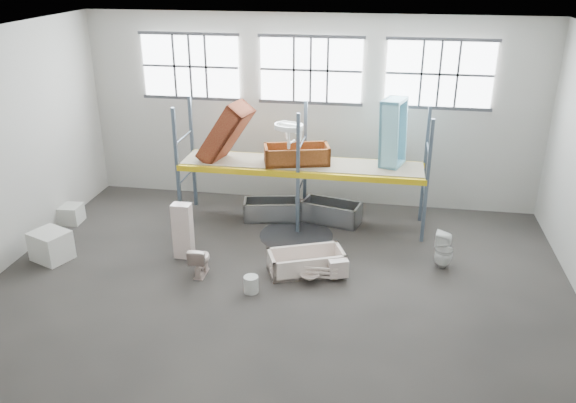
% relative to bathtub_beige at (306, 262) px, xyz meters
% --- Properties ---
extents(floor, '(12.00, 10.00, 0.10)m').
position_rel_bathtub_beige_xyz_m(floor, '(-0.48, -1.00, -0.28)').
color(floor, '#46403B').
rests_on(floor, ground).
extents(ceiling, '(12.00, 10.00, 0.10)m').
position_rel_bathtub_beige_xyz_m(ceiling, '(-0.48, -1.00, 4.82)').
color(ceiling, silver).
rests_on(ceiling, ground).
extents(wall_back, '(12.00, 0.10, 5.00)m').
position_rel_bathtub_beige_xyz_m(wall_back, '(-0.48, 4.05, 2.27)').
color(wall_back, '#B3B0A5').
rests_on(wall_back, ground).
extents(wall_front, '(12.00, 0.10, 5.00)m').
position_rel_bathtub_beige_xyz_m(wall_front, '(-0.48, -6.05, 2.27)').
color(wall_front, '#A7A49A').
rests_on(wall_front, ground).
extents(window_left, '(2.60, 0.04, 1.60)m').
position_rel_bathtub_beige_xyz_m(window_left, '(-3.68, 3.94, 3.37)').
color(window_left, white).
rests_on(window_left, wall_back).
extents(window_mid, '(2.60, 0.04, 1.60)m').
position_rel_bathtub_beige_xyz_m(window_mid, '(-0.48, 3.94, 3.37)').
color(window_mid, white).
rests_on(window_mid, wall_back).
extents(window_right, '(2.60, 0.04, 1.60)m').
position_rel_bathtub_beige_xyz_m(window_right, '(2.72, 3.94, 3.37)').
color(window_right, white).
rests_on(window_right, wall_back).
extents(rack_upright_la, '(0.08, 0.08, 3.00)m').
position_rel_bathtub_beige_xyz_m(rack_upright_la, '(-3.48, 1.90, 1.27)').
color(rack_upright_la, slate).
rests_on(rack_upright_la, floor).
extents(rack_upright_lb, '(0.08, 0.08, 3.00)m').
position_rel_bathtub_beige_xyz_m(rack_upright_lb, '(-3.48, 3.10, 1.27)').
color(rack_upright_lb, slate).
rests_on(rack_upright_lb, floor).
extents(rack_upright_ma, '(0.08, 0.08, 3.00)m').
position_rel_bathtub_beige_xyz_m(rack_upright_ma, '(-0.48, 1.90, 1.27)').
color(rack_upright_ma, slate).
rests_on(rack_upright_ma, floor).
extents(rack_upright_mb, '(0.08, 0.08, 3.00)m').
position_rel_bathtub_beige_xyz_m(rack_upright_mb, '(-0.48, 3.10, 1.27)').
color(rack_upright_mb, slate).
rests_on(rack_upright_mb, floor).
extents(rack_upright_ra, '(0.08, 0.08, 3.00)m').
position_rel_bathtub_beige_xyz_m(rack_upright_ra, '(2.52, 1.90, 1.27)').
color(rack_upright_ra, slate).
rests_on(rack_upright_ra, floor).
extents(rack_upright_rb, '(0.08, 0.08, 3.00)m').
position_rel_bathtub_beige_xyz_m(rack_upright_rb, '(2.52, 3.10, 1.27)').
color(rack_upright_rb, slate).
rests_on(rack_upright_rb, floor).
extents(rack_beam_front, '(6.00, 0.10, 0.14)m').
position_rel_bathtub_beige_xyz_m(rack_beam_front, '(-0.48, 1.90, 1.27)').
color(rack_beam_front, yellow).
rests_on(rack_beam_front, floor).
extents(rack_beam_back, '(6.00, 0.10, 0.14)m').
position_rel_bathtub_beige_xyz_m(rack_beam_back, '(-0.48, 3.10, 1.27)').
color(rack_beam_back, yellow).
rests_on(rack_beam_back, floor).
extents(shelf_deck, '(5.90, 1.10, 0.03)m').
position_rel_bathtub_beige_xyz_m(shelf_deck, '(-0.48, 2.50, 1.35)').
color(shelf_deck, gray).
rests_on(shelf_deck, floor).
extents(wet_patch, '(1.80, 1.80, 0.00)m').
position_rel_bathtub_beige_xyz_m(wet_patch, '(-0.48, 1.70, -0.23)').
color(wet_patch, black).
rests_on(wet_patch, floor).
extents(bathtub_beige, '(1.76, 1.29, 0.47)m').
position_rel_bathtub_beige_xyz_m(bathtub_beige, '(0.00, 0.00, 0.00)').
color(bathtub_beige, beige).
rests_on(bathtub_beige, floor).
extents(cistern_spare, '(0.44, 0.32, 0.38)m').
position_rel_bathtub_beige_xyz_m(cistern_spare, '(0.72, -0.26, 0.05)').
color(cistern_spare, beige).
rests_on(cistern_spare, bathtub_beige).
extents(sink_in_tub, '(0.42, 0.42, 0.14)m').
position_rel_bathtub_beige_xyz_m(sink_in_tub, '(0.14, -0.47, -0.07)').
color(sink_in_tub, beige).
rests_on(sink_in_tub, bathtub_beige).
extents(toilet_beige, '(0.38, 0.67, 0.68)m').
position_rel_bathtub_beige_xyz_m(toilet_beige, '(-2.21, -0.50, 0.10)').
color(toilet_beige, beige).
rests_on(toilet_beige, floor).
extents(cistern_tall, '(0.42, 0.28, 1.29)m').
position_rel_bathtub_beige_xyz_m(cistern_tall, '(-2.81, 0.20, 0.41)').
color(cistern_tall, beige).
rests_on(cistern_tall, floor).
extents(toilet_white, '(0.45, 0.44, 0.84)m').
position_rel_bathtub_beige_xyz_m(toilet_white, '(2.92, 0.69, 0.19)').
color(toilet_white, white).
rests_on(toilet_white, floor).
extents(steel_tub_left, '(1.48, 0.89, 0.51)m').
position_rel_bathtub_beige_xyz_m(steel_tub_left, '(-1.28, 2.55, 0.02)').
color(steel_tub_left, '#AEB3B7').
rests_on(steel_tub_left, floor).
extents(steel_tub_right, '(1.58, 1.01, 0.54)m').
position_rel_bathtub_beige_xyz_m(steel_tub_right, '(0.27, 2.63, 0.03)').
color(steel_tub_right, '#AAADB2').
rests_on(steel_tub_right, floor).
extents(rust_tub_flat, '(1.71, 1.12, 0.44)m').
position_rel_bathtub_beige_xyz_m(rust_tub_flat, '(-0.60, 2.45, 1.59)').
color(rust_tub_flat, brown).
rests_on(rust_tub_flat, shelf_deck).
extents(rust_tub_tilted, '(1.49, 1.07, 1.64)m').
position_rel_bathtub_beige_xyz_m(rust_tub_tilted, '(-2.35, 2.34, 2.06)').
color(rust_tub_tilted, brown).
rests_on(rust_tub_tilted, shelf_deck).
extents(sink_on_shelf, '(0.84, 0.75, 0.62)m').
position_rel_bathtub_beige_xyz_m(sink_on_shelf, '(-0.74, 2.12, 1.86)').
color(sink_on_shelf, white).
rests_on(sink_on_shelf, rust_tub_flat).
extents(blue_tub_upright, '(0.72, 0.88, 1.65)m').
position_rel_bathtub_beige_xyz_m(blue_tub_upright, '(1.68, 2.75, 2.16)').
color(blue_tub_upright, '#7FC6D8').
rests_on(blue_tub_upright, shelf_deck).
extents(bucket, '(0.36, 0.36, 0.35)m').
position_rel_bathtub_beige_xyz_m(bucket, '(-0.98, -1.01, -0.06)').
color(bucket, beige).
rests_on(bucket, floor).
extents(carton_near, '(0.97, 0.91, 0.67)m').
position_rel_bathtub_beige_xyz_m(carton_near, '(-5.70, -0.41, 0.10)').
color(carton_near, silver).
rests_on(carton_near, floor).
extents(carton_far, '(0.59, 0.59, 0.46)m').
position_rel_bathtub_beige_xyz_m(carton_far, '(-6.28, 1.47, -0.01)').
color(carton_far, beige).
rests_on(carton_far, floor).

